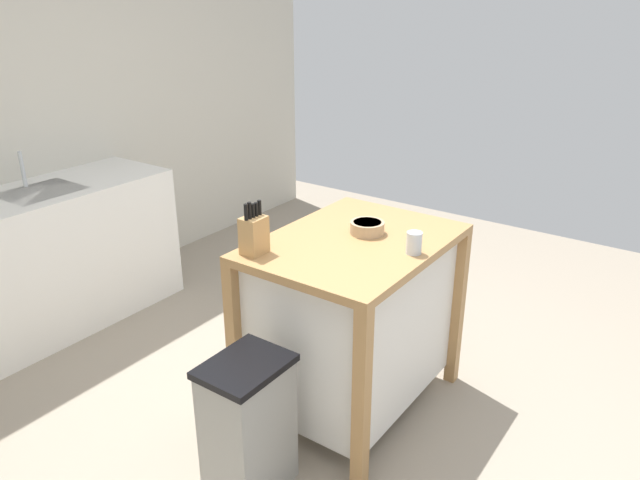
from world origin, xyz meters
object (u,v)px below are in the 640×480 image
Objects in this scene: kitchen_island at (353,315)px; sink_faucet at (23,169)px; knife_block at (254,234)px; bowl_ceramic_wide at (367,227)px; drinking_cup at (414,243)px; trash_bin at (248,427)px.

sink_faucet is at bearing 100.44° from kitchen_island.
knife_block is 0.57m from bowl_ceramic_wide.
sink_faucet is at bearing 89.97° from knife_block.
sink_faucet is (-0.49, 2.13, 0.06)m from bowl_ceramic_wide.
trash_bin is at bearing 156.38° from drinking_cup.
kitchen_island is 0.69m from knife_block.
drinking_cup reaches higher than trash_bin.
sink_faucet is at bearing 80.20° from trash_bin.
kitchen_island is at bearing 92.86° from drinking_cup.
kitchen_island is 4.18× the size of knife_block.
sink_faucet is (-0.39, 2.12, 0.49)m from kitchen_island.
bowl_ceramic_wide is 1.06m from trash_bin.
kitchen_island is 0.78m from trash_bin.
drinking_cup is at bearing -54.92° from knife_block.
knife_block reaches higher than kitchen_island.
knife_block reaches higher than drinking_cup.
sink_faucet reaches higher than kitchen_island.
knife_block is at bearing 144.53° from kitchen_island.
knife_block is 2.43× the size of drinking_cup.
trash_bin is 2.23m from sink_faucet.
trash_bin is (-0.75, 0.04, -0.20)m from kitchen_island.
drinking_cup is 1.06m from trash_bin.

